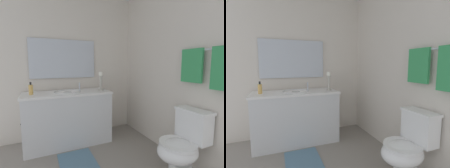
% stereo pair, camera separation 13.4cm
% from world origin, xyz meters
% --- Properties ---
extents(wall_back, '(2.76, 0.04, 2.45)m').
position_xyz_m(wall_back, '(0.00, 1.21, 1.23)').
color(wall_back, silver).
rests_on(wall_back, ground).
extents(wall_left, '(0.04, 2.42, 2.45)m').
position_xyz_m(wall_left, '(-1.38, 0.00, 1.23)').
color(wall_left, silver).
rests_on(wall_left, ground).
extents(vanity_cabinet, '(0.58, 1.30, 0.81)m').
position_xyz_m(vanity_cabinet, '(-1.05, -0.05, 0.41)').
color(vanity_cabinet, silver).
rests_on(vanity_cabinet, ground).
extents(sink_basin, '(0.40, 0.40, 0.24)m').
position_xyz_m(sink_basin, '(-1.05, -0.05, 0.78)').
color(sink_basin, white).
rests_on(sink_basin, vanity_cabinet).
extents(mirror, '(0.02, 1.05, 0.63)m').
position_xyz_m(mirror, '(-1.33, -0.05, 1.33)').
color(mirror, silver).
extents(candle_holder_tall, '(0.09, 0.09, 0.30)m').
position_xyz_m(candle_holder_tall, '(-0.99, 0.48, 0.97)').
color(candle_holder_tall, '#B7B2A5').
rests_on(candle_holder_tall, vanity_cabinet).
extents(soap_bottle, '(0.06, 0.06, 0.18)m').
position_xyz_m(soap_bottle, '(-1.04, -0.55, 0.89)').
color(soap_bottle, '#E5B259').
rests_on(soap_bottle, vanity_cabinet).
extents(toilet, '(0.39, 0.54, 0.75)m').
position_xyz_m(toilet, '(0.29, 0.93, 0.37)').
color(toilet, white).
rests_on(toilet, ground).
extents(towel_bar, '(0.68, 0.02, 0.02)m').
position_xyz_m(towel_bar, '(0.35, 1.15, 1.39)').
color(towel_bar, silver).
extents(towel_near_vanity, '(0.27, 0.03, 0.38)m').
position_xyz_m(towel_near_vanity, '(0.18, 1.13, 1.22)').
color(towel_near_vanity, '#389E59').
rests_on(towel_near_vanity, towel_bar).
extents(towel_center, '(0.21, 0.03, 0.42)m').
position_xyz_m(towel_center, '(0.52, 1.13, 1.20)').
color(towel_center, '#389E59').
rests_on(towel_center, towel_bar).
extents(bath_mat, '(0.60, 0.44, 0.02)m').
position_xyz_m(bath_mat, '(-0.43, -0.05, 0.01)').
color(bath_mat, slate).
rests_on(bath_mat, ground).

